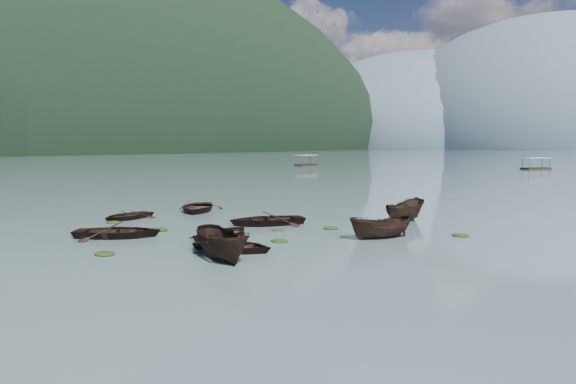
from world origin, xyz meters
The scene contains 22 objects.
ground_plane centered at (0.00, 0.00, 0.00)m, with size 2400.00×2400.00×0.00m, color slate.
haze_mtn_a centered at (-260.00, 900.00, 0.00)m, with size 520.00×520.00×280.00m, color #475666.
haze_mtn_b centered at (-60.00, 900.00, 0.00)m, with size 520.00×520.00×340.00m, color #475666.
rowboat_0 centered at (-10.25, 7.55, 0.00)m, with size 2.80×3.92×0.81m, color black.
rowboat_1 centered at (-5.13, 2.42, 0.00)m, with size 3.36×4.71×0.98m, color black.
rowboat_2 centered at (3.37, 0.99, 0.00)m, with size 1.64×4.37×1.69m, color black.
rowboat_3 centered at (-0.14, 5.50, 0.00)m, with size 2.87×4.02×0.83m, color black.
rowboat_4 centered at (2.55, 2.79, 0.00)m, with size 2.88×4.03×0.83m, color black.
rowboat_5 centered at (7.39, 9.52, 0.00)m, with size 1.44×3.84×1.48m, color black.
rowboat_6 centered at (-8.84, 13.11, 0.00)m, with size 3.54×4.96×1.03m, color black.
rowboat_7 centered at (-0.65, 10.43, 0.00)m, with size 3.48×4.87×1.01m, color black.
rowboat_8 centered at (6.46, 16.29, 0.00)m, with size 1.64×4.35×1.68m, color black.
weed_clump_0 centered at (-4.73, 5.07, 0.00)m, with size 1.17×0.96×0.25m, color black.
weed_clump_1 centered at (-5.01, 3.73, 0.00)m, with size 1.01×0.80×0.22m, color black.
weed_clump_2 centered at (-1.93, -1.06, 0.00)m, with size 1.04×0.83×0.23m, color black.
weed_clump_3 centered at (3.65, 11.01, 0.00)m, with size 0.96×0.81×0.21m, color black.
weed_clump_4 centered at (3.25, 5.86, 0.00)m, with size 1.00×0.79×0.21m, color black.
weed_clump_5 centered at (-9.50, 5.72, 0.00)m, with size 0.99×0.80×0.21m, color black.
weed_clump_6 centered at (1.19, 8.88, 0.00)m, with size 0.83×0.69×0.17m, color black.
weed_clump_7 centered at (10.93, 12.54, 0.00)m, with size 0.98×0.78×0.21m, color black.
pontoon_left centered at (-46.35, 96.82, 0.00)m, with size 2.80×6.71×2.57m, color black, non-canonical shape.
pontoon_centre centered at (5.49, 104.48, 0.00)m, with size 2.57×6.17×2.37m, color black, non-canonical shape.
Camera 1 is at (17.44, -16.50, 5.02)m, focal length 32.00 mm.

